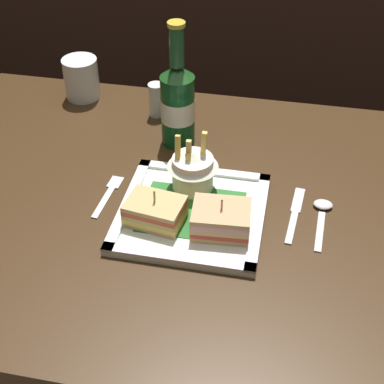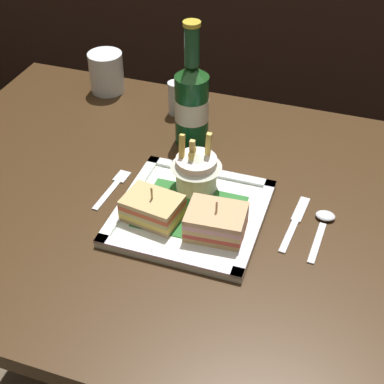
{
  "view_description": "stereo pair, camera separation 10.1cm",
  "coord_description": "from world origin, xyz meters",
  "px_view_note": "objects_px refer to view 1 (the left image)",
  "views": [
    {
      "loc": [
        0.16,
        -0.79,
        1.45
      ],
      "look_at": [
        0.0,
        -0.02,
        0.81
      ],
      "focal_mm": 53.15,
      "sensor_mm": 36.0,
      "label": 1
    },
    {
      "loc": [
        0.25,
        -0.76,
        1.45
      ],
      "look_at": [
        0.0,
        -0.02,
        0.81
      ],
      "focal_mm": 53.15,
      "sensor_mm": 36.0,
      "label": 2
    }
  ],
  "objects_px": {
    "sandwich_half_left": "(155,211)",
    "sandwich_half_right": "(221,219)",
    "dining_table": "(192,248)",
    "square_plate": "(192,213)",
    "fork": "(109,194)",
    "beer_bottle": "(178,102)",
    "spoon": "(322,212)",
    "water_glass": "(82,81)",
    "salt_shaker": "(156,102)",
    "pepper_shaker": "(173,104)",
    "fries_cup": "(193,167)",
    "knife": "(295,212)"
  },
  "relations": [
    {
      "from": "sandwich_half_left",
      "to": "sandwich_half_right",
      "type": "bearing_deg",
      "value": -0.0
    },
    {
      "from": "dining_table",
      "to": "sandwich_half_left",
      "type": "bearing_deg",
      "value": -124.75
    },
    {
      "from": "square_plate",
      "to": "fork",
      "type": "bearing_deg",
      "value": 170.03
    },
    {
      "from": "dining_table",
      "to": "beer_bottle",
      "type": "height_order",
      "value": "beer_bottle"
    },
    {
      "from": "square_plate",
      "to": "fork",
      "type": "xyz_separation_m",
      "value": [
        -0.17,
        0.03,
        -0.0
      ]
    },
    {
      "from": "spoon",
      "to": "dining_table",
      "type": "bearing_deg",
      "value": -176.35
    },
    {
      "from": "square_plate",
      "to": "spoon",
      "type": "relative_size",
      "value": 1.91
    },
    {
      "from": "water_glass",
      "to": "salt_shaker",
      "type": "distance_m",
      "value": 0.2
    },
    {
      "from": "beer_bottle",
      "to": "fork",
      "type": "height_order",
      "value": "beer_bottle"
    },
    {
      "from": "dining_table",
      "to": "sandwich_half_left",
      "type": "distance_m",
      "value": 0.17
    },
    {
      "from": "sandwich_half_right",
      "to": "salt_shaker",
      "type": "xyz_separation_m",
      "value": [
        -0.2,
        0.36,
        0.0
      ]
    },
    {
      "from": "sandwich_half_left",
      "to": "pepper_shaker",
      "type": "height_order",
      "value": "sandwich_half_left"
    },
    {
      "from": "fries_cup",
      "to": "spoon",
      "type": "bearing_deg",
      "value": -4.01
    },
    {
      "from": "fries_cup",
      "to": "salt_shaker",
      "type": "distance_m",
      "value": 0.29
    },
    {
      "from": "salt_shaker",
      "to": "pepper_shaker",
      "type": "height_order",
      "value": "salt_shaker"
    },
    {
      "from": "knife",
      "to": "pepper_shaker",
      "type": "relative_size",
      "value": 2.09
    },
    {
      "from": "sandwich_half_right",
      "to": "spoon",
      "type": "relative_size",
      "value": 0.77
    },
    {
      "from": "dining_table",
      "to": "knife",
      "type": "bearing_deg",
      "value": 2.35
    },
    {
      "from": "square_plate",
      "to": "fries_cup",
      "type": "height_order",
      "value": "fries_cup"
    },
    {
      "from": "fries_cup",
      "to": "spoon",
      "type": "xyz_separation_m",
      "value": [
        0.24,
        -0.02,
        -0.05
      ]
    },
    {
      "from": "pepper_shaker",
      "to": "knife",
      "type": "bearing_deg",
      "value": -43.91
    },
    {
      "from": "square_plate",
      "to": "fork",
      "type": "relative_size",
      "value": 2.06
    },
    {
      "from": "salt_shaker",
      "to": "knife",
      "type": "bearing_deg",
      "value": -40.3
    },
    {
      "from": "sandwich_half_right",
      "to": "water_glass",
      "type": "height_order",
      "value": "water_glass"
    },
    {
      "from": "water_glass",
      "to": "fork",
      "type": "relative_size",
      "value": 0.76
    },
    {
      "from": "sandwich_half_right",
      "to": "spoon",
      "type": "distance_m",
      "value": 0.2
    },
    {
      "from": "sandwich_half_left",
      "to": "knife",
      "type": "bearing_deg",
      "value": 18.62
    },
    {
      "from": "spoon",
      "to": "salt_shaker",
      "type": "distance_m",
      "value": 0.46
    },
    {
      "from": "fork",
      "to": "salt_shaker",
      "type": "relative_size",
      "value": 1.62
    },
    {
      "from": "dining_table",
      "to": "square_plate",
      "type": "relative_size",
      "value": 4.48
    },
    {
      "from": "sandwich_half_left",
      "to": "fork",
      "type": "distance_m",
      "value": 0.13
    },
    {
      "from": "water_glass",
      "to": "pepper_shaker",
      "type": "xyz_separation_m",
      "value": [
        0.23,
        -0.05,
        -0.01
      ]
    },
    {
      "from": "fries_cup",
      "to": "dining_table",
      "type": "bearing_deg",
      "value": -80.59
    },
    {
      "from": "beer_bottle",
      "to": "pepper_shaker",
      "type": "height_order",
      "value": "beer_bottle"
    },
    {
      "from": "sandwich_half_right",
      "to": "fries_cup",
      "type": "relative_size",
      "value": 0.91
    },
    {
      "from": "fries_cup",
      "to": "spoon",
      "type": "distance_m",
      "value": 0.25
    },
    {
      "from": "fries_cup",
      "to": "square_plate",
      "type": "bearing_deg",
      "value": -79.7
    },
    {
      "from": "spoon",
      "to": "salt_shaker",
      "type": "relative_size",
      "value": 1.74
    },
    {
      "from": "dining_table",
      "to": "water_glass",
      "type": "height_order",
      "value": "water_glass"
    },
    {
      "from": "pepper_shaker",
      "to": "salt_shaker",
      "type": "bearing_deg",
      "value": 180.0
    },
    {
      "from": "knife",
      "to": "spoon",
      "type": "bearing_deg",
      "value": 8.76
    },
    {
      "from": "sandwich_half_right",
      "to": "beer_bottle",
      "type": "xyz_separation_m",
      "value": [
        -0.13,
        0.26,
        0.06
      ]
    },
    {
      "from": "sandwich_half_left",
      "to": "spoon",
      "type": "distance_m",
      "value": 0.3
    },
    {
      "from": "dining_table",
      "to": "fork",
      "type": "relative_size",
      "value": 9.23
    },
    {
      "from": "knife",
      "to": "square_plate",
      "type": "bearing_deg",
      "value": -166.23
    },
    {
      "from": "sandwich_half_right",
      "to": "knife",
      "type": "distance_m",
      "value": 0.15
    },
    {
      "from": "salt_shaker",
      "to": "sandwich_half_right",
      "type": "bearing_deg",
      "value": -60.43
    },
    {
      "from": "water_glass",
      "to": "knife",
      "type": "bearing_deg",
      "value": -32.0
    },
    {
      "from": "fries_cup",
      "to": "spoon",
      "type": "height_order",
      "value": "fries_cup"
    },
    {
      "from": "square_plate",
      "to": "sandwich_half_left",
      "type": "xyz_separation_m",
      "value": [
        -0.06,
        -0.04,
        0.03
      ]
    }
  ]
}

